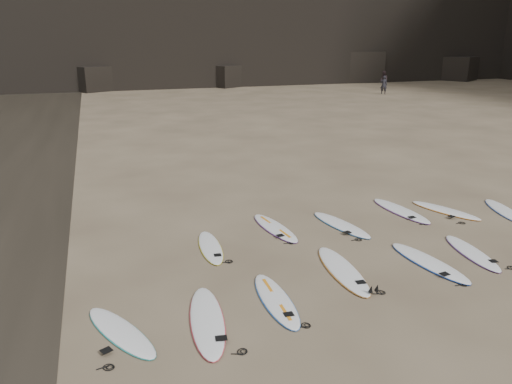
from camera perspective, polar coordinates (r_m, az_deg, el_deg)
ground at (r=12.72m, az=12.31°, el=-8.78°), size 240.00×240.00×0.00m
surfboard_0 at (r=10.45m, az=-5.61°, el=-14.34°), size 1.03×2.81×0.10m
surfboard_1 at (r=11.12m, az=2.30°, el=-12.17°), size 0.67×2.51×0.09m
surfboard_2 at (r=12.56m, az=9.87°, el=-8.73°), size 0.89×2.83×0.10m
surfboard_3 at (r=13.50m, az=19.15°, el=-7.57°), size 0.98×2.72×0.10m
surfboard_4 at (r=14.48m, az=23.43°, el=-6.35°), size 0.91×2.44×0.09m
surfboard_5 at (r=13.70m, az=-5.23°, el=-6.25°), size 0.71×2.33×0.08m
surfboard_6 at (r=14.95m, az=2.18°, el=-4.08°), size 0.94×2.59×0.09m
surfboard_7 at (r=15.39m, az=9.68°, el=-3.68°), size 1.14×2.60×0.09m
surfboard_8 at (r=17.03m, az=16.20°, el=-2.03°), size 0.94×2.73×0.10m
surfboard_9 at (r=17.53m, az=20.82°, el=-1.95°), size 1.46×2.47×0.09m
surfboard_10 at (r=18.25m, az=26.55°, el=-1.93°), size 1.26×2.50×0.09m
surfboard_11 at (r=10.41m, az=-15.21°, el=-15.12°), size 1.54×2.39×0.09m
person_a at (r=50.81m, az=14.40°, el=11.77°), size 0.77×0.71×1.77m
person_b at (r=56.18m, az=14.39°, el=12.32°), size 0.71×0.91×1.84m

